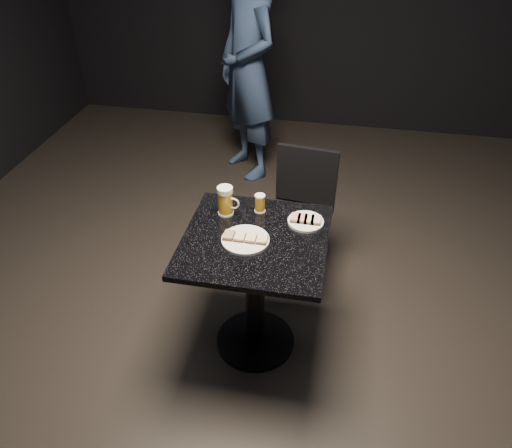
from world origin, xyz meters
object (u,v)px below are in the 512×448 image
object	(u,v)px
plate_small	(306,222)
patron	(248,69)
chair	(301,208)
table	(255,275)
beer_mug	(226,201)
plate_large	(245,240)
beer_tumbler	(260,203)

from	to	relation	value
plate_small	patron	size ratio (longest dim) A/B	0.10
patron	chair	distance (m)	1.45
patron	chair	bearing A→B (deg)	-17.57
table	beer_mug	distance (m)	0.41
beer_mug	patron	bearing A→B (deg)	97.98
chair	patron	bearing A→B (deg)	114.97
plate_large	plate_small	xyz separation A→B (m)	(0.27, 0.20, 0.00)
chair	beer_mug	bearing A→B (deg)	-124.94
plate_large	chair	size ratio (longest dim) A/B	0.27
plate_small	beer_tumbler	world-z (taller)	beer_tumbler
table	beer_tumbler	xyz separation A→B (m)	(-0.02, 0.23, 0.29)
plate_small	plate_large	bearing A→B (deg)	-142.61
patron	chair	world-z (taller)	patron
beer_tumbler	beer_mug	bearing A→B (deg)	-161.20
plate_small	patron	distance (m)	1.88
beer_mug	table	bearing A→B (deg)	-42.95
plate_large	chair	world-z (taller)	chair
table	chair	distance (m)	0.68
beer_tumbler	table	bearing A→B (deg)	-85.01
patron	table	xyz separation A→B (m)	(0.43, -1.93, -0.39)
patron	beer_mug	bearing A→B (deg)	-34.57
plate_small	chair	bearing A→B (deg)	98.05
patron	beer_tumbler	distance (m)	1.75
plate_large	chair	distance (m)	0.77
table	patron	bearing A→B (deg)	102.65
chair	beer_tumbler	bearing A→B (deg)	-112.09
beer_mug	beer_tumbler	xyz separation A→B (m)	(0.17, 0.06, -0.03)
patron	beer_tumbler	bearing A→B (deg)	-28.88
plate_large	beer_tumbler	distance (m)	0.27
beer_tumbler	chair	world-z (taller)	chair
plate_large	patron	bearing A→B (deg)	101.28
beer_mug	chair	world-z (taller)	beer_mug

